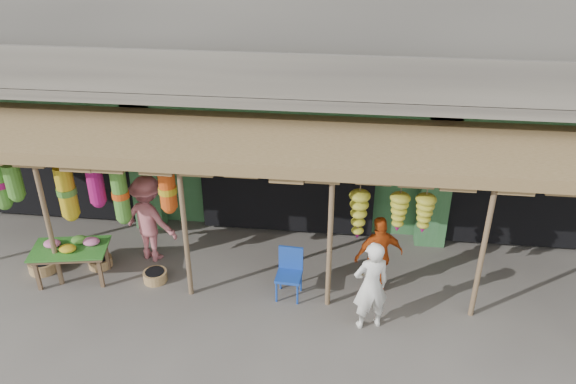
# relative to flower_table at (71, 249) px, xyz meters

# --- Properties ---
(ground) EXTENTS (80.00, 80.00, 0.00)m
(ground) POSITION_rel_flower_table_xyz_m (3.79, 0.01, -0.66)
(ground) COLOR #514C47
(ground) RESTS_ON ground
(building) EXTENTS (16.40, 6.80, 7.00)m
(building) POSITION_rel_flower_table_xyz_m (3.79, 4.88, 2.71)
(building) COLOR gray
(building) RESTS_ON ground
(awning) EXTENTS (14.00, 2.70, 2.79)m
(awning) POSITION_rel_flower_table_xyz_m (3.63, 0.81, 1.92)
(awning) COLOR brown
(awning) RESTS_ON ground
(flower_table) EXTENTS (1.49, 1.05, 0.82)m
(flower_table) POSITION_rel_flower_table_xyz_m (0.00, 0.00, 0.00)
(flower_table) COLOR brown
(flower_table) RESTS_ON ground
(blue_chair) EXTENTS (0.47, 0.48, 0.94)m
(blue_chair) POSITION_rel_flower_table_xyz_m (4.09, 0.02, -0.14)
(blue_chair) COLOR #1940A4
(blue_chair) RESTS_ON ground
(basket_left) EXTENTS (0.55, 0.55, 0.19)m
(basket_left) POSITION_rel_flower_table_xyz_m (0.29, 0.43, -0.57)
(basket_left) COLOR olive
(basket_left) RESTS_ON ground
(basket_mid) EXTENTS (0.59, 0.59, 0.22)m
(basket_mid) POSITION_rel_flower_table_xyz_m (-0.75, 0.18, -0.55)
(basket_mid) COLOR brown
(basket_mid) RESTS_ON ground
(basket_right) EXTENTS (0.59, 0.59, 0.20)m
(basket_right) POSITION_rel_flower_table_xyz_m (1.52, 0.10, -0.56)
(basket_right) COLOR #AA784F
(basket_right) RESTS_ON ground
(person_front) EXTENTS (0.70, 0.58, 1.66)m
(person_front) POSITION_rel_flower_table_xyz_m (5.50, -0.67, 0.17)
(person_front) COLOR white
(person_front) RESTS_ON ground
(person_vendor) EXTENTS (0.99, 0.69, 1.56)m
(person_vendor) POSITION_rel_flower_table_xyz_m (5.66, 0.29, 0.12)
(person_vendor) COLOR #BF4711
(person_vendor) RESTS_ON ground
(person_shopper) EXTENTS (1.32, 1.02, 1.80)m
(person_shopper) POSITION_rel_flower_table_xyz_m (1.24, 0.85, 0.24)
(person_shopper) COLOR #C2666D
(person_shopper) RESTS_ON ground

